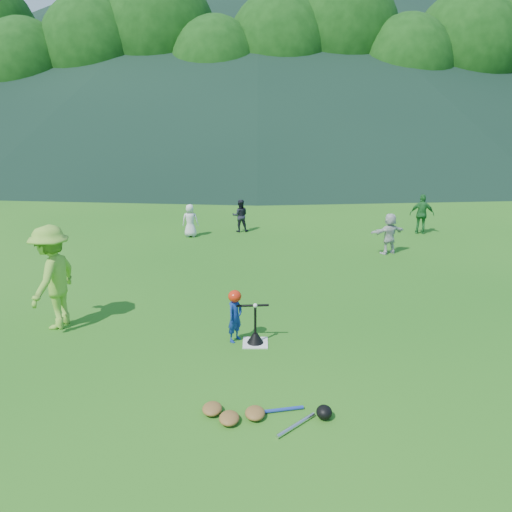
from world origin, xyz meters
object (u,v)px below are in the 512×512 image
at_px(home_plate, 255,343).
at_px(batting_tee, 255,337).
at_px(batter_child, 235,317).
at_px(fielder_b, 240,216).
at_px(fielder_a, 190,221).
at_px(adult_coach, 53,277).
at_px(fielder_d, 389,234).
at_px(equipment_pile, 255,413).
at_px(fielder_c, 422,214).

height_order(home_plate, batting_tee, batting_tee).
distance_m(batter_child, fielder_b, 8.29).
distance_m(fielder_a, fielder_b, 1.75).
xyz_separation_m(adult_coach, fielder_d, (7.68, 5.05, -0.41)).
bearing_deg(equipment_pile, fielder_a, 102.40).
distance_m(home_plate, batter_child, 0.60).
relative_size(fielder_b, fielder_d, 0.93).
xyz_separation_m(fielder_c, batting_tee, (-5.51, -8.15, -0.54)).
bearing_deg(fielder_d, batting_tee, 34.25).
height_order(fielder_b, fielder_c, fielder_c).
bearing_deg(fielder_b, fielder_d, 145.29).
xyz_separation_m(adult_coach, batting_tee, (3.85, -0.73, -0.88)).
bearing_deg(adult_coach, batting_tee, 87.35).
distance_m(fielder_d, batting_tee, 6.94).
bearing_deg(adult_coach, batter_child, 88.09).
relative_size(adult_coach, batting_tee, 2.96).
xyz_separation_m(batter_child, fielder_d, (4.20, 5.66, 0.12)).
height_order(fielder_a, fielder_b, fielder_b).
bearing_deg(home_plate, batting_tee, 0.00).
relative_size(batter_child, fielder_d, 0.80).
bearing_deg(fielder_b, adult_coach, 63.00).
bearing_deg(batting_tee, fielder_b, 93.87).
distance_m(batter_child, fielder_d, 7.05).
bearing_deg(batter_child, fielder_b, 35.55).
height_order(fielder_b, batting_tee, fielder_b).
bearing_deg(fielder_d, batter_child, 31.24).
relative_size(fielder_a, fielder_c, 0.81).
height_order(fielder_b, equipment_pile, fielder_b).
xyz_separation_m(adult_coach, fielder_c, (9.35, 7.42, -0.34)).
xyz_separation_m(batter_child, fielder_a, (-1.81, 7.58, 0.06)).
bearing_deg(equipment_pile, fielder_b, 93.12).
bearing_deg(fielder_c, equipment_pile, 74.84).
relative_size(fielder_c, batting_tee, 1.96).
xyz_separation_m(adult_coach, fielder_b, (3.28, 7.67, -0.45)).
relative_size(home_plate, fielder_c, 0.34).
relative_size(batter_child, fielder_a, 0.88).
height_order(batter_child, fielder_b, fielder_b).
height_order(batter_child, equipment_pile, batter_child).
relative_size(adult_coach, fielder_d, 1.69).
relative_size(batter_child, fielder_c, 0.71).
bearing_deg(batting_tee, adult_coach, 169.31).
bearing_deg(batter_child, adult_coach, 114.22).
bearing_deg(fielder_d, fielder_b, -53.03).
distance_m(batter_child, fielder_c, 9.95).
height_order(batter_child, adult_coach, adult_coach).
height_order(batting_tee, equipment_pile, batting_tee).
distance_m(home_plate, batting_tee, 0.12).
distance_m(adult_coach, fielder_d, 9.20).
xyz_separation_m(fielder_b, equipment_pile, (0.58, -10.65, -0.49)).
bearing_deg(batting_tee, fielder_c, 55.95).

